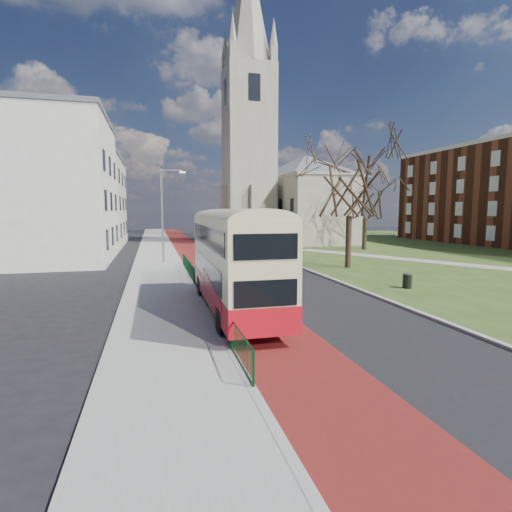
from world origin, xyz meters
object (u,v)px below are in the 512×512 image
object	(u,v)px
streetlamp	(164,210)
winter_tree_far	(366,193)
winter_tree_near	(350,175)
bus	(234,256)
litter_bin	(407,281)

from	to	relation	value
streetlamp	winter_tree_far	distance (m)	23.77
winter_tree_near	bus	bearing A→B (deg)	-135.48
bus	winter_tree_near	world-z (taller)	winter_tree_near
streetlamp	winter_tree_near	world-z (taller)	winter_tree_near
streetlamp	winter_tree_near	xyz separation A→B (m)	(14.14, -6.58, 2.80)
litter_bin	bus	bearing A→B (deg)	-165.97
winter_tree_far	litter_bin	xyz separation A→B (m)	(-9.40, -21.50, -6.03)
bus	winter_tree_far	distance (m)	31.90
bus	winter_tree_far	xyz separation A→B (m)	(20.35, 24.24, 3.96)
winter_tree_near	litter_bin	xyz separation A→B (m)	(-0.67, -8.70, -6.90)
streetlamp	winter_tree_near	size ratio (longest dim) A/B	0.75
bus	winter_tree_far	bearing A→B (deg)	50.36
winter_tree_near	winter_tree_far	xyz separation A→B (m)	(8.73, 12.80, -0.88)
bus	litter_bin	bearing A→B (deg)	14.42
streetlamp	winter_tree_far	xyz separation A→B (m)	(22.86, 6.22, 1.92)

